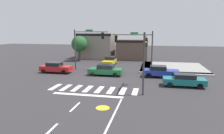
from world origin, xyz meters
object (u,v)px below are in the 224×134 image
at_px(car_teal, 184,80).
at_px(roadside_tree, 79,44).
at_px(car_yellow, 110,61).
at_px(traffic_signal_northeast, 136,44).
at_px(traffic_signal_southeast, 145,51).
at_px(traffic_signal_northwest, 87,42).
at_px(car_red, 56,68).
at_px(car_green, 106,70).
at_px(car_blue, 160,71).

xyz_separation_m(car_teal, roadside_tree, (-17.72, 15.53, 2.66)).
bearing_deg(car_yellow, traffic_signal_northeast, 43.12).
distance_m(traffic_signal_southeast, car_teal, 5.72).
bearing_deg(traffic_signal_northeast, car_teal, 131.76).
distance_m(traffic_signal_northwest, car_red, 5.97).
xyz_separation_m(traffic_signal_northwest, car_yellow, (2.54, 4.69, -3.55)).
relative_size(car_green, car_yellow, 1.05).
xyz_separation_m(traffic_signal_northeast, traffic_signal_southeast, (1.60, -8.65, -0.10)).
xyz_separation_m(traffic_signal_southeast, car_red, (-12.75, 6.09, -3.20)).
bearing_deg(car_green, car_blue, 2.94).
bearing_deg(car_teal, car_red, -12.92).
distance_m(car_green, car_yellow, 8.19).
relative_size(traffic_signal_northwest, traffic_signal_northeast, 1.04).
distance_m(traffic_signal_southeast, car_green, 8.63).
height_order(traffic_signal_southeast, car_teal, traffic_signal_southeast).
distance_m(car_blue, car_teal, 4.70).
distance_m(car_green, roadside_tree, 14.62).
height_order(car_green, car_teal, car_green).
bearing_deg(traffic_signal_northeast, traffic_signal_southeast, 100.45).
bearing_deg(car_red, car_green, -1.42).
bearing_deg(car_blue, roadside_tree, 143.26).
bearing_deg(car_green, car_yellow, 98.48).
distance_m(car_red, car_teal, 17.34).
distance_m(traffic_signal_northeast, car_yellow, 8.06).
relative_size(traffic_signal_northwest, car_red, 1.38).
relative_size(car_green, car_red, 1.00).
xyz_separation_m(traffic_signal_northeast, car_red, (-11.15, -2.56, -3.30)).
xyz_separation_m(traffic_signal_northwest, car_teal, (13.30, -7.10, -3.57)).
distance_m(car_green, car_teal, 10.24).
relative_size(traffic_signal_northwest, car_teal, 1.40).
relative_size(traffic_signal_northeast, traffic_signal_southeast, 1.02).
xyz_separation_m(car_green, roadside_tree, (-8.17, 11.83, 2.64)).
bearing_deg(car_blue, car_red, -179.26).
bearing_deg(traffic_signal_southeast, roadside_tree, 37.41).
relative_size(car_red, car_yellow, 1.05).
bearing_deg(car_yellow, traffic_signal_southeast, 25.28).
bearing_deg(traffic_signal_northeast, roadside_tree, -37.21).
relative_size(traffic_signal_northeast, roadside_tree, 1.19).
bearing_deg(traffic_signal_southeast, car_blue, -15.92).
height_order(traffic_signal_northeast, car_red, traffic_signal_northeast).
xyz_separation_m(traffic_signal_northeast, car_teal, (5.75, -6.43, -3.35)).
bearing_deg(car_blue, car_green, -177.06).
bearing_deg(traffic_signal_northeast, traffic_signal_northwest, -5.03).
relative_size(car_green, car_teal, 1.02).
xyz_separation_m(car_red, car_teal, (16.90, -3.88, -0.05)).
distance_m(traffic_signal_northeast, car_green, 5.75).
xyz_separation_m(car_blue, car_teal, (2.36, -4.06, -0.05)).
bearing_deg(traffic_signal_northeast, car_blue, 145.00).
height_order(car_red, roadside_tree, roadside_tree).
relative_size(car_blue, car_teal, 1.01).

